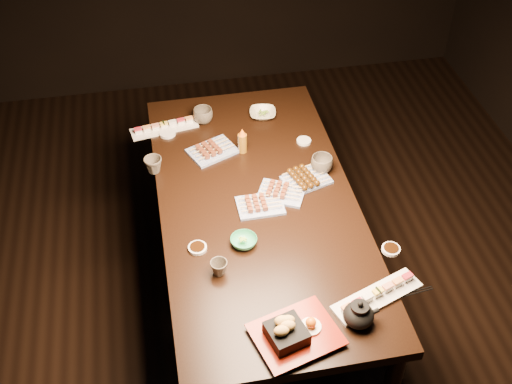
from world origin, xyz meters
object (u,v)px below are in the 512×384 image
yakitori_plate_left (212,148)px  condiment_bottle (242,140)px  sushi_platter_far (164,126)px  teacup_mid_right (322,164)px  teacup_far_right (203,116)px  edamame_bowl_cream (263,114)px  dining_table (258,257)px  teapot (359,313)px  teacup_near_left (219,268)px  sushi_platter_near (377,294)px  yakitori_plate_center (260,203)px  teacup_far_left (153,165)px  edamame_bowl_green (244,241)px  yakitori_plate_right (281,190)px  tempura_tray (296,328)px

yakitori_plate_left → condiment_bottle: size_ratio=1.64×
sushi_platter_far → yakitori_plate_left: bearing=123.1°
teacup_mid_right → teacup_far_right: (-0.51, 0.50, -0.00)m
edamame_bowl_cream → teacup_mid_right: 0.53m
yakitori_plate_left → teacup_mid_right: (0.50, -0.24, 0.01)m
dining_table → condiment_bottle: condiment_bottle is taller
sushi_platter_far → teapot: (0.62, -1.37, 0.04)m
teacup_near_left → teacup_far_right: 1.05m
sushi_platter_near → teapot: size_ratio=2.75×
yakitori_plate_center → teacup_mid_right: teacup_mid_right is taller
teacup_mid_right → teacup_far_left: bearing=169.7°
sushi_platter_far → edamame_bowl_green: bearing=97.0°
yakitori_plate_center → teapot: size_ratio=1.49×
yakitori_plate_right → tempura_tray: size_ratio=0.67×
teapot → yakitori_plate_center: bearing=111.1°
dining_table → teacup_far_right: size_ratio=17.29×
teacup_near_left → teacup_mid_right: teacup_mid_right is taller
teacup_far_left → teacup_far_right: teacup_far_right is taller
edamame_bowl_green → teacup_near_left: 0.19m
yakitori_plate_left → edamame_bowl_green: (0.05, -0.65, -0.01)m
sushi_platter_far → edamame_bowl_cream: bearing=172.0°
sushi_platter_near → teacup_far_right: bearing=91.9°
yakitori_plate_left → teapot: teapot is taller
tempura_tray → condiment_bottle: 1.13m
dining_table → teacup_near_left: size_ratio=25.02×
teacup_mid_right → teacup_far_right: 0.72m
dining_table → teacup_far_right: bearing=90.9°
sushi_platter_near → yakitori_plate_right: yakitori_plate_right is taller
teapot → sushi_platter_far: bearing=116.3°
sushi_platter_near → edamame_bowl_green: bearing=120.6°
sushi_platter_near → teapot: (-0.11, -0.10, 0.04)m
yakitori_plate_left → edamame_bowl_cream: size_ratio=1.62×
teacup_near_left → teacup_far_right: teacup_far_right is taller
sushi_platter_near → yakitori_plate_center: 0.69m
dining_table → yakitori_plate_right: 0.42m
sushi_platter_near → teacup_far_right: size_ratio=3.71×
dining_table → edamame_bowl_green: bearing=-127.3°
sushi_platter_near → teacup_near_left: bearing=137.7°
dining_table → teacup_far_left: teacup_far_left is taller
yakitori_plate_right → yakitori_plate_left: bearing=152.4°
edamame_bowl_cream → sushi_platter_near: bearing=-80.9°
teacup_mid_right → teacup_far_left: (-0.80, 0.14, -0.00)m
teacup_mid_right → condiment_bottle: 0.41m
teacup_near_left → sushi_platter_far: bearing=97.8°
teacup_near_left → condiment_bottle: 0.80m
sushi_platter_near → tempura_tray: tempura_tray is taller
edamame_bowl_green → teacup_mid_right: size_ratio=1.09×
tempura_tray → teacup_mid_right: 0.98m
teacup_mid_right → sushi_platter_far: bearing=146.4°
dining_table → edamame_bowl_cream: (0.15, 0.66, 0.39)m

